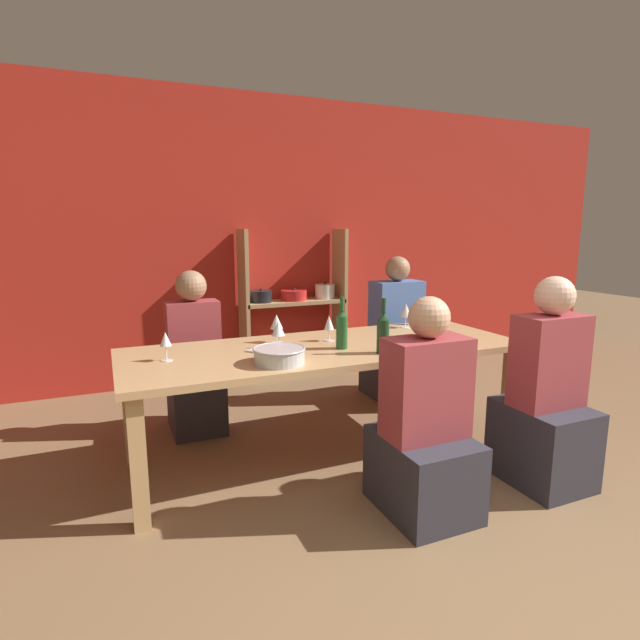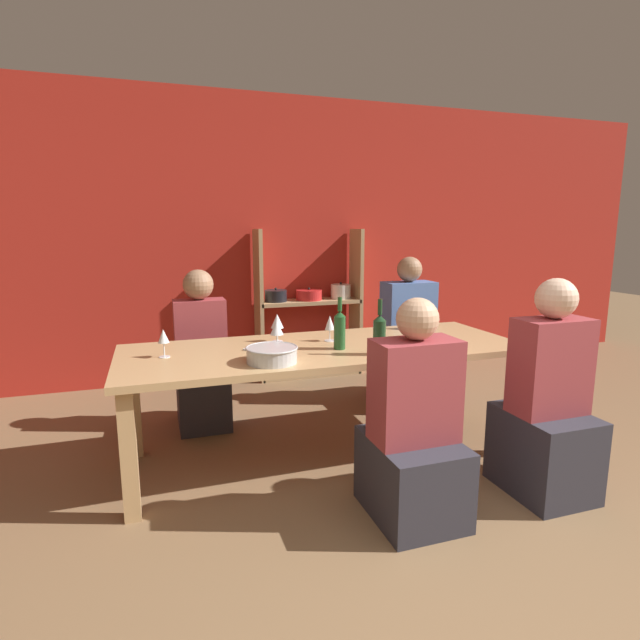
# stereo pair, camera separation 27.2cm
# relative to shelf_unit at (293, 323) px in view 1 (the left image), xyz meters

# --- Properties ---
(wall_back_red) EXTENTS (8.80, 0.06, 2.70)m
(wall_back_red) POSITION_rel_shelf_unit_xyz_m (-0.31, 0.20, 0.81)
(wall_back_red) COLOR red
(wall_back_red) RESTS_ON ground_plane
(shelf_unit) EXTENTS (1.04, 0.30, 1.45)m
(shelf_unit) POSITION_rel_shelf_unit_xyz_m (0.00, 0.00, 0.00)
(shelf_unit) COLOR tan
(shelf_unit) RESTS_ON ground_plane
(dining_table) EXTENTS (2.49, 0.92, 0.73)m
(dining_table) POSITION_rel_shelf_unit_xyz_m (-0.44, -1.77, 0.11)
(dining_table) COLOR tan
(dining_table) RESTS_ON ground_plane
(mixing_bowl) EXTENTS (0.29, 0.29, 0.09)m
(mixing_bowl) POSITION_rel_shelf_unit_xyz_m (-0.84, -2.04, 0.24)
(mixing_bowl) COLOR #B7BABC
(mixing_bowl) RESTS_ON dining_table
(wine_bottle_green) EXTENTS (0.07, 0.07, 0.33)m
(wine_bottle_green) POSITION_rel_shelf_unit_xyz_m (-0.21, -2.07, 0.32)
(wine_bottle_green) COLOR #19381E
(wine_bottle_green) RESTS_ON dining_table
(wine_bottle_dark) EXTENTS (0.07, 0.07, 0.32)m
(wine_bottle_dark) POSITION_rel_shelf_unit_xyz_m (-0.38, -1.87, 0.32)
(wine_bottle_dark) COLOR #1E4C23
(wine_bottle_dark) RESTS_ON dining_table
(wine_glass_red_a) EXTENTS (0.08, 0.08, 0.18)m
(wine_glass_red_a) POSITION_rel_shelf_unit_xyz_m (0.35, -1.46, 0.32)
(wine_glass_red_a) COLOR white
(wine_glass_red_a) RESTS_ON dining_table
(wine_glass_empty_a) EXTENTS (0.07, 0.07, 0.17)m
(wine_glass_empty_a) POSITION_rel_shelf_unit_xyz_m (-0.36, -1.64, 0.31)
(wine_glass_empty_a) COLOR white
(wine_glass_empty_a) RESTS_ON dining_table
(wine_glass_white_a) EXTENTS (0.06, 0.06, 0.18)m
(wine_glass_white_a) POSITION_rel_shelf_unit_xyz_m (0.50, -1.39, 0.31)
(wine_glass_white_a) COLOR white
(wine_glass_white_a) RESTS_ON dining_table
(wine_glass_empty_b) EXTENTS (0.08, 0.08, 0.17)m
(wine_glass_empty_b) POSITION_rel_shelf_unit_xyz_m (-0.73, -1.70, 0.31)
(wine_glass_empty_b) COLOR white
(wine_glass_empty_b) RESTS_ON dining_table
(wine_glass_red_b) EXTENTS (0.08, 0.08, 0.18)m
(wine_glass_red_b) POSITION_rel_shelf_unit_xyz_m (-0.69, -1.54, 0.32)
(wine_glass_red_b) COLOR white
(wine_glass_red_b) RESTS_ON dining_table
(wine_glass_red_c) EXTENTS (0.06, 0.06, 0.16)m
(wine_glass_red_c) POSITION_rel_shelf_unit_xyz_m (-1.40, -1.73, 0.31)
(wine_glass_red_c) COLOR white
(wine_glass_red_c) RESTS_ON dining_table
(cell_phone) EXTENTS (0.15, 0.16, 0.01)m
(cell_phone) POSITION_rel_shelf_unit_xyz_m (-0.87, -1.75, 0.20)
(cell_phone) COLOR silver
(cell_phone) RESTS_ON dining_table
(person_near_a) EXTENTS (0.42, 0.53, 1.13)m
(person_near_a) POSITION_rel_shelf_unit_xyz_m (-0.24, -2.56, -0.13)
(person_near_a) COLOR #2D2D38
(person_near_a) RESTS_ON ground_plane
(person_far_a) EXTENTS (0.43, 0.53, 1.23)m
(person_far_a) POSITION_rel_shelf_unit_xyz_m (0.58, -0.96, -0.09)
(person_far_a) COLOR #2D2D38
(person_far_a) RESTS_ON ground_plane
(person_near_b) EXTENTS (0.40, 0.50, 1.20)m
(person_near_b) POSITION_rel_shelf_unit_xyz_m (0.57, -2.58, -0.09)
(person_near_b) COLOR #2D2D38
(person_near_b) RESTS_ON ground_plane
(person_far_b) EXTENTS (0.37, 0.46, 1.17)m
(person_far_b) POSITION_rel_shelf_unit_xyz_m (-1.14, -1.00, -0.10)
(person_far_b) COLOR #2D2D38
(person_far_b) RESTS_ON ground_plane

